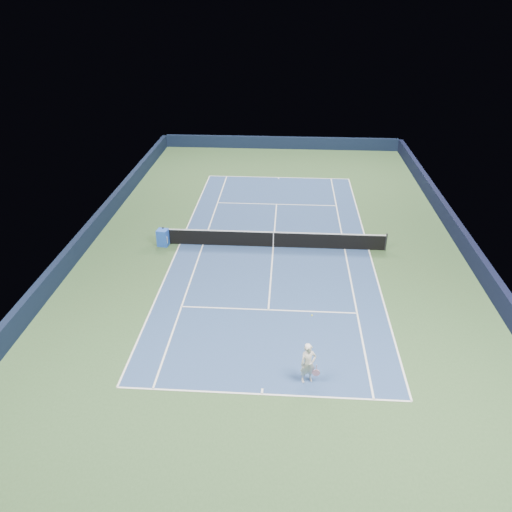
{
  "coord_description": "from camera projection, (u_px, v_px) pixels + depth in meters",
  "views": [
    {
      "loc": [
        0.69,
        -25.66,
        13.37
      ],
      "look_at": [
        -0.81,
        -3.0,
        1.0
      ],
      "focal_mm": 35.0,
      "sensor_mm": 36.0,
      "label": 1
    }
  ],
  "objects": [
    {
      "name": "sideline_singles_left",
      "position": [
        203.0,
        245.0,
        29.15
      ],
      "size": [
        0.08,
        23.77,
        0.0
      ],
      "primitive_type": "cube",
      "color": "white",
      "rests_on": "ground"
    },
    {
      "name": "service_line_near",
      "position": [
        268.0,
        310.0,
        23.31
      ],
      "size": [
        8.23,
        0.08,
        0.0
      ],
      "primitive_type": "cube",
      "color": "white",
      "rests_on": "ground"
    },
    {
      "name": "wall_right",
      "position": [
        466.0,
        244.0,
        28.03
      ],
      "size": [
        0.35,
        40.0,
        1.1
      ],
      "primitive_type": "cube",
      "color": "black",
      "rests_on": "ground"
    },
    {
      "name": "sideline_singles_right",
      "position": [
        345.0,
        249.0,
        28.68
      ],
      "size": [
        0.08,
        23.77,
        0.0
      ],
      "primitive_type": "cube",
      "color": "white",
      "rests_on": "ground"
    },
    {
      "name": "sponsor_cube",
      "position": [
        163.0,
        238.0,
        28.87
      ],
      "size": [
        0.68,
        0.63,
        1.0
      ],
      "color": "blue",
      "rests_on": "ground"
    },
    {
      "name": "wall_far",
      "position": [
        281.0,
        143.0,
        46.03
      ],
      "size": [
        22.0,
        0.35,
        1.1
      ],
      "primitive_type": "cube",
      "color": "#101A32",
      "rests_on": "ground"
    },
    {
      "name": "tennis_net",
      "position": [
        273.0,
        239.0,
        28.68
      ],
      "size": [
        12.9,
        0.1,
        1.07
      ],
      "color": "black",
      "rests_on": "ground"
    },
    {
      "name": "sideline_doubles_right",
      "position": [
        369.0,
        250.0,
        28.6
      ],
      "size": [
        0.08,
        23.77,
        0.0
      ],
      "primitive_type": "cube",
      "color": "white",
      "rests_on": "ground"
    },
    {
      "name": "tennis_player",
      "position": [
        308.0,
        363.0,
        18.74
      ],
      "size": [
        0.83,
        1.33,
        2.38
      ],
      "color": "silver",
      "rests_on": "ground"
    },
    {
      "name": "baseline_near",
      "position": [
        262.0,
        394.0,
        18.5
      ],
      "size": [
        10.97,
        0.08,
        0.0
      ],
      "primitive_type": "cube",
      "color": "white",
      "rests_on": "ground"
    },
    {
      "name": "wall_left",
      "position": [
        89.0,
        233.0,
        29.28
      ],
      "size": [
        0.35,
        40.0,
        1.1
      ],
      "primitive_type": "cube",
      "color": "black",
      "rests_on": "ground"
    },
    {
      "name": "baseline_far",
      "position": [
        279.0,
        177.0,
        39.33
      ],
      "size": [
        10.97,
        0.08,
        0.0
      ],
      "primitive_type": "cube",
      "color": "white",
      "rests_on": "ground"
    },
    {
      "name": "court_surface",
      "position": [
        273.0,
        247.0,
        28.92
      ],
      "size": [
        10.97,
        23.77,
        0.01
      ],
      "primitive_type": "cube",
      "color": "navy",
      "rests_on": "ground"
    },
    {
      "name": "service_line_far",
      "position": [
        277.0,
        204.0,
        34.52
      ],
      "size": [
        8.23,
        0.08,
        0.0
      ],
      "primitive_type": "cube",
      "color": "white",
      "rests_on": "ground"
    },
    {
      "name": "sideline_doubles_left",
      "position": [
        180.0,
        244.0,
        29.23
      ],
      "size": [
        0.08,
        23.77,
        0.0
      ],
      "primitive_type": "cube",
      "color": "white",
      "rests_on": "ground"
    },
    {
      "name": "center_service_line",
      "position": [
        273.0,
        247.0,
        28.92
      ],
      "size": [
        0.08,
        12.8,
        0.0
      ],
      "primitive_type": "cube",
      "color": "white",
      "rests_on": "ground"
    },
    {
      "name": "center_mark_far",
      "position": [
        279.0,
        178.0,
        39.2
      ],
      "size": [
        0.08,
        0.3,
        0.0
      ],
      "primitive_type": "cube",
      "color": "white",
      "rests_on": "ground"
    },
    {
      "name": "center_mark_near",
      "position": [
        262.0,
        391.0,
        18.64
      ],
      "size": [
        0.08,
        0.3,
        0.0
      ],
      "primitive_type": "cube",
      "color": "white",
      "rests_on": "ground"
    },
    {
      "name": "ground",
      "position": [
        273.0,
        247.0,
        28.92
      ],
      "size": [
        40.0,
        40.0,
        0.0
      ],
      "primitive_type": "plane",
      "color": "#2F4B29",
      "rests_on": "ground"
    }
  ]
}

